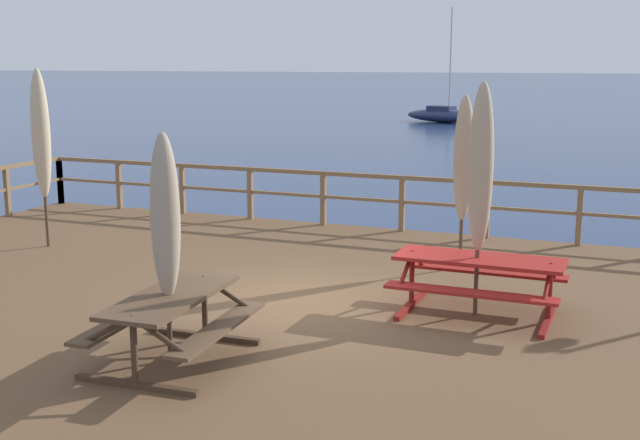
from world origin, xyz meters
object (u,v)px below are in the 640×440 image
(picnic_table_mid_centre, at_px, (479,272))
(patio_umbrella_tall_back_left, at_px, (481,169))
(picnic_table_mid_left, at_px, (172,313))
(patio_umbrella_tall_back_right, at_px, (41,135))
(patio_umbrella_tall_mid_left, at_px, (165,218))
(sailboat_distant, at_px, (445,115))
(patio_umbrella_short_front, at_px, (464,159))

(picnic_table_mid_centre, distance_m, patio_umbrella_tall_back_left, 1.35)
(picnic_table_mid_left, relative_size, patio_umbrella_tall_back_right, 0.63)
(picnic_table_mid_centre, distance_m, patio_umbrella_tall_mid_left, 4.20)
(patio_umbrella_tall_back_left, height_order, sailboat_distant, sailboat_distant)
(patio_umbrella_short_front, xyz_separation_m, sailboat_distant, (-10.20, 42.29, -2.12))
(picnic_table_mid_centre, xyz_separation_m, patio_umbrella_short_front, (-0.72, 2.28, 1.19))
(picnic_table_mid_left, xyz_separation_m, patio_umbrella_tall_mid_left, (-0.04, 0.01, 1.05))
(picnic_table_mid_left, distance_m, patio_umbrella_tall_back_left, 4.23)
(picnic_table_mid_centre, distance_m, patio_umbrella_short_front, 2.67)
(patio_umbrella_tall_back_left, height_order, patio_umbrella_tall_mid_left, patio_umbrella_tall_back_left)
(patio_umbrella_tall_mid_left, distance_m, patio_umbrella_tall_back_right, 6.43)
(patio_umbrella_tall_back_left, xyz_separation_m, patio_umbrella_tall_back_right, (-7.86, 1.05, 0.08))
(patio_umbrella_tall_back_left, height_order, patio_umbrella_tall_back_right, patio_umbrella_tall_back_right)
(sailboat_distant, bearing_deg, patio_umbrella_short_front, -76.44)
(patio_umbrella_tall_back_right, bearing_deg, patio_umbrella_short_front, 9.92)
(picnic_table_mid_centre, height_order, picnic_table_mid_left, same)
(picnic_table_mid_left, bearing_deg, patio_umbrella_tall_mid_left, 168.18)
(patio_umbrella_short_front, bearing_deg, picnic_table_mid_centre, -72.35)
(patio_umbrella_tall_back_left, xyz_separation_m, patio_umbrella_tall_mid_left, (-2.80, -2.90, -0.31))
(picnic_table_mid_centre, bearing_deg, patio_umbrella_tall_mid_left, -134.13)
(picnic_table_mid_centre, bearing_deg, patio_umbrella_tall_back_right, 172.59)
(sailboat_distant, bearing_deg, picnic_table_mid_centre, -76.22)
(picnic_table_mid_centre, xyz_separation_m, picnic_table_mid_left, (-2.79, -2.93, -0.01))
(picnic_table_mid_centre, bearing_deg, patio_umbrella_short_front, 107.65)
(patio_umbrella_tall_back_right, bearing_deg, patio_umbrella_tall_mid_left, -37.93)
(patio_umbrella_tall_mid_left, height_order, patio_umbrella_short_front, patio_umbrella_short_front)
(patio_umbrella_tall_mid_left, distance_m, sailboat_distant, 48.21)
(patio_umbrella_tall_back_left, bearing_deg, sailboat_distant, 103.74)
(picnic_table_mid_left, bearing_deg, picnic_table_mid_centre, 46.38)
(patio_umbrella_tall_mid_left, bearing_deg, picnic_table_mid_left, -11.82)
(picnic_table_mid_centre, xyz_separation_m, patio_umbrella_tall_mid_left, (-2.83, -2.92, 1.04))
(patio_umbrella_tall_mid_left, xyz_separation_m, sailboat_distant, (-8.10, 47.49, -1.98))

